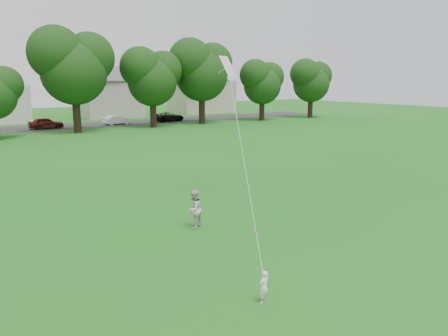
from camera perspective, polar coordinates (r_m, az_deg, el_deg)
ground at (r=14.16m, az=-1.91°, el=-11.43°), size 160.00×160.00×0.00m
street at (r=53.72m, az=-27.10°, el=4.38°), size 90.00×7.00×0.01m
toddler at (r=11.35m, az=5.24°, el=-15.20°), size 0.34×0.24×0.85m
older_boy at (r=16.46m, az=-3.97°, el=-5.39°), size 0.90×0.84×1.47m
kite at (r=15.50m, az=2.20°, el=3.48°), size 3.26×5.03×11.86m
tree_row at (r=48.03m, az=-22.10°, el=11.64°), size 81.23×8.41×11.09m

